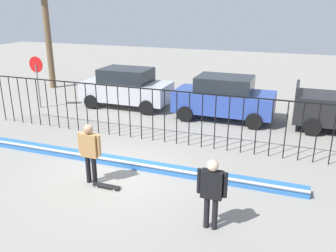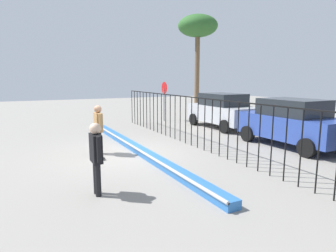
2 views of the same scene
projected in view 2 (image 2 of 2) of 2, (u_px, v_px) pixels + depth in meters
ground_plane at (123, 154)px, 10.45m from camera, size 60.00×60.00×0.00m
bowl_coping_ledge at (137, 149)px, 10.68m from camera, size 11.00×0.40×0.27m
perimeter_fence at (192, 116)px, 11.56m from camera, size 14.04×0.04×1.99m
skateboarder at (98, 125)px, 10.26m from camera, size 0.71×0.27×1.76m
skateboard at (99, 156)px, 9.88m from camera, size 0.80×0.20×0.07m
camera_operator at (96, 152)px, 6.58m from camera, size 0.69×0.26×1.70m
parked_car_silver at (222, 110)px, 15.95m from camera, size 4.30×2.12×1.90m
parked_car_blue at (292, 122)px, 11.51m from camera, size 4.30×2.12×1.90m
stop_sign at (164, 96)px, 18.50m from camera, size 0.76×0.07×2.50m
palm_tree_short at (198, 28)px, 21.42m from camera, size 2.96×2.96×7.40m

